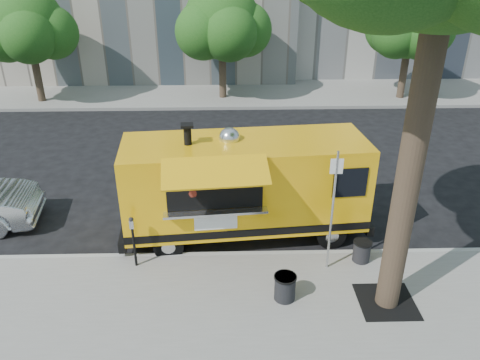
# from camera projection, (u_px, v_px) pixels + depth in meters

# --- Properties ---
(ground) EXTENTS (120.00, 120.00, 0.00)m
(ground) POSITION_uv_depth(u_px,v_px,m) (258.00, 237.00, 12.57)
(ground) COLOR black
(ground) RESTS_ON ground
(sidewalk) EXTENTS (60.00, 6.00, 0.15)m
(sidewalk) POSITION_uv_depth(u_px,v_px,m) (270.00, 350.00, 8.96)
(sidewalk) COLOR gray
(sidewalk) RESTS_ON ground
(curb) EXTENTS (60.00, 0.14, 0.16)m
(curb) POSITION_uv_depth(u_px,v_px,m) (260.00, 255.00, 11.70)
(curb) COLOR #999993
(curb) RESTS_ON ground
(far_sidewalk) EXTENTS (60.00, 5.00, 0.15)m
(far_sidewalk) POSITION_uv_depth(u_px,v_px,m) (242.00, 94.00, 24.61)
(far_sidewalk) COLOR gray
(far_sidewalk) RESTS_ON ground
(tree_well) EXTENTS (1.20, 1.20, 0.02)m
(tree_well) POSITION_uv_depth(u_px,v_px,m) (386.00, 302.00, 10.06)
(tree_well) COLOR black
(tree_well) RESTS_ON sidewalk
(far_tree_a) EXTENTS (3.42, 3.42, 5.36)m
(far_tree_a) POSITION_uv_depth(u_px,v_px,m) (28.00, 25.00, 21.64)
(far_tree_a) COLOR #33261C
(far_tree_a) RESTS_ON far_sidewalk
(far_tree_b) EXTENTS (3.60, 3.60, 5.50)m
(far_tree_b) POSITION_uv_depth(u_px,v_px,m) (222.00, 21.00, 22.19)
(far_tree_b) COLOR #33261C
(far_tree_b) RESTS_ON far_sidewalk
(far_tree_c) EXTENTS (3.24, 3.24, 5.21)m
(far_tree_c) POSITION_uv_depth(u_px,v_px,m) (411.00, 24.00, 22.19)
(far_tree_c) COLOR #33261C
(far_tree_c) RESTS_ON far_sidewalk
(sign_post) EXTENTS (0.28, 0.06, 3.00)m
(sign_post) POSITION_uv_depth(u_px,v_px,m) (333.00, 205.00, 10.39)
(sign_post) COLOR silver
(sign_post) RESTS_ON sidewalk
(parking_meter) EXTENTS (0.11, 0.11, 1.33)m
(parking_meter) POSITION_uv_depth(u_px,v_px,m) (133.00, 236.00, 10.85)
(parking_meter) COLOR black
(parking_meter) RESTS_ON sidewalk
(food_truck) EXTENTS (6.61, 3.42, 3.18)m
(food_truck) POSITION_uv_depth(u_px,v_px,m) (244.00, 185.00, 12.04)
(food_truck) COLOR #FFB50D
(food_truck) RESTS_ON ground
(trash_bin_left) EXTENTS (0.45, 0.45, 0.54)m
(trash_bin_left) POSITION_uv_depth(u_px,v_px,m) (362.00, 250.00, 11.27)
(trash_bin_left) COLOR black
(trash_bin_left) RESTS_ON sidewalk
(trash_bin_right) EXTENTS (0.49, 0.49, 0.59)m
(trash_bin_right) POSITION_uv_depth(u_px,v_px,m) (285.00, 287.00, 10.02)
(trash_bin_right) COLOR black
(trash_bin_right) RESTS_ON sidewalk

